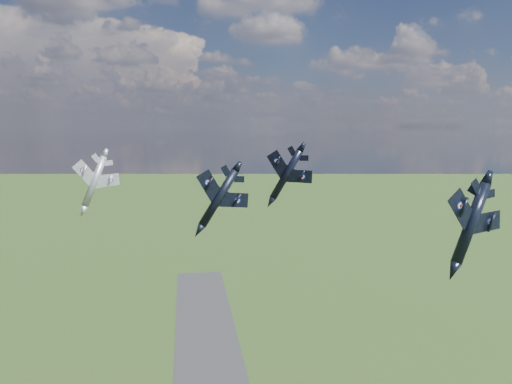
{
  "coord_description": "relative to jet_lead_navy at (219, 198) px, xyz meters",
  "views": [
    {
      "loc": [
        -8.55,
        -65.95,
        94.06
      ],
      "look_at": [
        3.53,
        17.38,
        83.01
      ],
      "focal_mm": 35.0,
      "sensor_mm": 36.0,
      "label": 1
    }
  ],
  "objects": [
    {
      "name": "jet_left_silver",
      "position": [
        -21.92,
        10.1,
        2.09
      ],
      "size": [
        14.53,
        16.21,
        6.3
      ],
      "primitive_type": null,
      "rotation": [
        0.0,
        0.41,
        0.43
      ],
      "color": "#91949A"
    },
    {
      "name": "jet_right_navy",
      "position": [
        33.69,
        -20.24,
        -1.37
      ],
      "size": [
        16.34,
        19.17,
        7.91
      ],
      "primitive_type": null,
      "rotation": [
        0.0,
        0.42,
        0.3
      ],
      "color": "black"
    },
    {
      "name": "jet_high_navy",
      "position": [
        13.69,
        9.84,
        2.87
      ],
      "size": [
        15.34,
        17.48,
        7.76
      ],
      "primitive_type": null,
      "rotation": [
        0.0,
        0.52,
        -0.39
      ],
      "color": "black"
    },
    {
      "name": "jet_lead_navy",
      "position": [
        0.0,
        0.0,
        0.0
      ],
      "size": [
        12.09,
        15.87,
        8.31
      ],
      "primitive_type": null,
      "rotation": [
        0.0,
        0.56,
        0.1
      ],
      "color": "black"
    }
  ]
}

